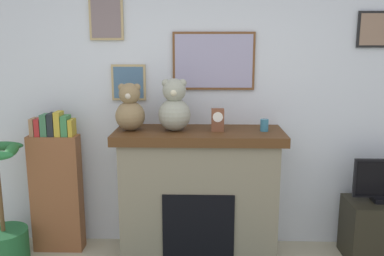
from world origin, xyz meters
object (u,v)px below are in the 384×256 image
(fireplace, at_px, (199,193))
(teddy_bear_grey, at_px, (174,107))
(tv_stand, at_px, (381,230))
(potted_plant, at_px, (3,227))
(mantel_clock, at_px, (218,120))
(teddy_bear_cream, at_px, (130,109))
(bookshelf, at_px, (56,187))
(candle_jar, at_px, (264,125))

(fireplace, bearing_deg, teddy_bear_grey, -174.93)
(fireplace, height_order, tv_stand, fireplace)
(potted_plant, bearing_deg, mantel_clock, 5.03)
(potted_plant, relative_size, teddy_bear_cream, 2.59)
(potted_plant, height_order, teddy_bear_grey, teddy_bear_grey)
(teddy_bear_cream, relative_size, teddy_bear_grey, 0.91)
(teddy_bear_cream, bearing_deg, mantel_clock, -0.05)
(mantel_clock, relative_size, teddy_bear_cream, 0.47)
(bookshelf, height_order, potted_plant, bookshelf)
(fireplace, xyz_separation_m, teddy_bear_grey, (-0.21, -0.02, 0.76))
(mantel_clock, distance_m, teddy_bear_grey, 0.38)
(bookshelf, bearing_deg, tv_stand, -1.99)
(tv_stand, xyz_separation_m, teddy_bear_cream, (-2.17, 0.01, 1.06))
(potted_plant, relative_size, mantel_clock, 5.53)
(fireplace, distance_m, bookshelf, 1.28)
(tv_stand, height_order, teddy_bear_grey, teddy_bear_grey)
(tv_stand, bearing_deg, potted_plant, -177.37)
(fireplace, relative_size, bookshelf, 1.11)
(fireplace, height_order, candle_jar, candle_jar)
(fireplace, bearing_deg, mantel_clock, -6.87)
(mantel_clock, bearing_deg, fireplace, 173.13)
(potted_plant, height_order, tv_stand, potted_plant)
(fireplace, height_order, teddy_bear_grey, teddy_bear_grey)
(potted_plant, distance_m, teddy_bear_grey, 1.79)
(teddy_bear_grey, bearing_deg, candle_jar, 0.04)
(bookshelf, distance_m, potted_plant, 0.54)
(fireplace, bearing_deg, potted_plant, -173.87)
(potted_plant, bearing_deg, teddy_bear_cream, 8.40)
(potted_plant, xyz_separation_m, teddy_bear_grey, (1.47, 0.16, 1.02))
(candle_jar, relative_size, teddy_bear_cream, 0.25)
(tv_stand, xyz_separation_m, candle_jar, (-1.04, 0.01, 0.93))
(tv_stand, bearing_deg, teddy_bear_grey, 179.64)
(teddy_bear_cream, bearing_deg, fireplace, 1.80)
(mantel_clock, bearing_deg, candle_jar, 0.16)
(candle_jar, xyz_separation_m, teddy_bear_grey, (-0.75, -0.00, 0.15))
(candle_jar, distance_m, teddy_bear_cream, 1.13)
(tv_stand, bearing_deg, bookshelf, 178.01)
(mantel_clock, height_order, teddy_bear_grey, teddy_bear_grey)
(potted_plant, height_order, mantel_clock, mantel_clock)
(candle_jar, bearing_deg, tv_stand, -0.66)
(bookshelf, height_order, candle_jar, bookshelf)
(mantel_clock, bearing_deg, potted_plant, -174.97)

